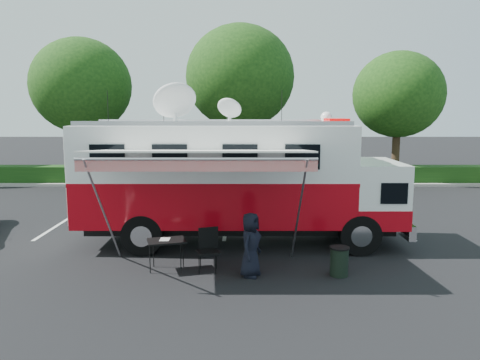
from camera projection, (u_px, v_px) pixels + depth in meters
name	position (u px, v px, depth m)	size (l,w,h in m)	color
ground_plane	(240.00, 243.00, 14.38)	(120.00, 120.00, 0.00)	black
back_border	(260.00, 94.00, 26.41)	(60.00, 6.14, 8.87)	#9E998E
stall_lines	(227.00, 221.00, 17.35)	(24.12, 5.50, 0.01)	silver
command_truck	(237.00, 179.00, 14.09)	(9.69, 2.67, 4.65)	black
awning	(200.00, 155.00, 11.21)	(5.29, 2.73, 3.19)	silver
person	(251.00, 276.00, 11.54)	(0.78, 0.51, 1.60)	black
folding_table	(166.00, 242.00, 11.86)	(1.08, 0.89, 0.80)	black
folding_chair	(208.00, 245.00, 11.91)	(0.65, 0.69, 1.09)	black
trash_bin	(339.00, 261.00, 11.53)	(0.48, 0.48, 0.73)	black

